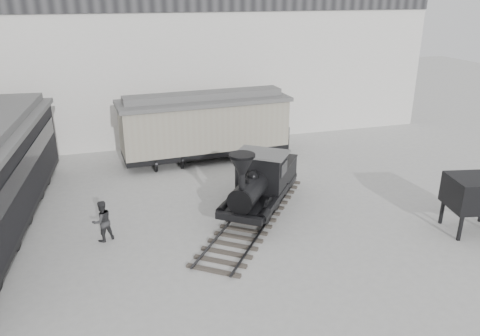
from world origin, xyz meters
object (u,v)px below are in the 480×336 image
object	(u,v)px
boxcar	(205,125)
coal_hopper	(476,197)
visitor_a	(5,223)
locomotive	(259,186)
visitor_b	(102,221)

from	to	relation	value
boxcar	coal_hopper	size ratio (longest dim) A/B	3.98
visitor_a	coal_hopper	size ratio (longest dim) A/B	0.78
locomotive	visitor_b	size ratio (longest dim) A/B	5.19
locomotive	coal_hopper	bearing A→B (deg)	7.98
locomotive	visitor_a	xyz separation A→B (m)	(-10.17, -0.03, -0.26)
locomotive	coal_hopper	xyz separation A→B (m)	(7.64, -4.23, 0.30)
boxcar	locomotive	bearing A→B (deg)	-87.34
visitor_a	visitor_b	distance (m)	3.57
visitor_b	coal_hopper	bearing A→B (deg)	141.68
visitor_a	locomotive	bearing A→B (deg)	145.28
visitor_b	coal_hopper	xyz separation A→B (m)	(14.30, -3.52, 0.68)
boxcar	visitor_b	bearing A→B (deg)	-129.32
visitor_a	visitor_b	world-z (taller)	visitor_a
locomotive	visitor_a	world-z (taller)	locomotive
locomotive	visitor_a	bearing A→B (deg)	-142.87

